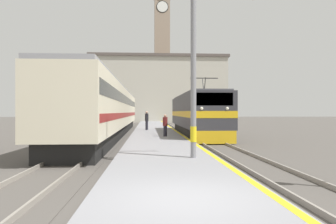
% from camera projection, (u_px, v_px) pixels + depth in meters
% --- Properties ---
extents(ground_plane, '(200.00, 200.00, 0.00)m').
position_uv_depth(ground_plane, '(154.00, 130.00, 36.61)').
color(ground_plane, '#514C47').
extents(platform, '(4.04, 140.00, 0.31)m').
position_uv_depth(platform, '(155.00, 132.00, 31.62)').
color(platform, gray).
rests_on(platform, ground).
extents(rail_track_near, '(2.83, 140.00, 0.16)m').
position_uv_depth(rail_track_near, '(190.00, 133.00, 31.83)').
color(rail_track_near, '#514C47').
rests_on(rail_track_near, ground).
extents(rail_track_far, '(2.83, 140.00, 0.16)m').
position_uv_depth(rail_track_far, '(114.00, 133.00, 31.37)').
color(rail_track_far, '#514C47').
rests_on(rail_track_far, ground).
extents(locomotive_train, '(2.92, 15.08, 4.55)m').
position_uv_depth(locomotive_train, '(196.00, 115.00, 27.53)').
color(locomotive_train, black).
rests_on(locomotive_train, ground).
extents(passenger_train, '(2.92, 34.70, 4.16)m').
position_uv_depth(passenger_train, '(111.00, 110.00, 28.99)').
color(passenger_train, black).
rests_on(passenger_train, ground).
extents(catenary_mast, '(2.66, 0.24, 7.36)m').
position_uv_depth(catenary_mast, '(197.00, 60.00, 12.58)').
color(catenary_mast, gray).
rests_on(catenary_mast, platform).
extents(person_on_platform, '(0.34, 0.34, 1.58)m').
position_uv_depth(person_on_platform, '(165.00, 125.00, 23.43)').
color(person_on_platform, '#23232D').
rests_on(person_on_platform, platform).
extents(second_waiting_passenger, '(0.34, 0.34, 1.83)m').
position_uv_depth(second_waiting_passenger, '(147.00, 120.00, 31.75)').
color(second_waiting_passenger, '#23232D').
rests_on(second_waiting_passenger, platform).
extents(clock_tower, '(4.27, 4.27, 30.92)m').
position_uv_depth(clock_tower, '(162.00, 50.00, 74.38)').
color(clock_tower, gray).
rests_on(clock_tower, ground).
extents(station_building, '(26.83, 9.64, 13.08)m').
position_uv_depth(station_building, '(159.00, 90.00, 65.92)').
color(station_building, '#B7B2A3').
rests_on(station_building, ground).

